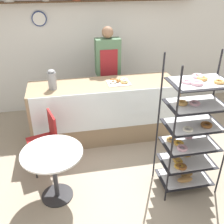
{
  "coord_description": "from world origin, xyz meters",
  "views": [
    {
      "loc": [
        -0.63,
        -2.78,
        2.59
      ],
      "look_at": [
        0.0,
        0.37,
        0.84
      ],
      "focal_mm": 42.0,
      "sensor_mm": 36.0,
      "label": 1
    }
  ],
  "objects_px": {
    "cafe_table": "(53,163)",
    "donut_tray_counter": "(119,81)",
    "cafe_chair": "(47,136)",
    "pastry_rack": "(190,136)",
    "coffee_carafe": "(52,80)",
    "person_worker": "(108,72)"
  },
  "relations": [
    {
      "from": "pastry_rack",
      "to": "person_worker",
      "type": "xyz_separation_m",
      "value": [
        -0.66,
        1.99,
        0.17
      ]
    },
    {
      "from": "pastry_rack",
      "to": "cafe_chair",
      "type": "distance_m",
      "value": 1.93
    },
    {
      "from": "pastry_rack",
      "to": "donut_tray_counter",
      "type": "xyz_separation_m",
      "value": [
        -0.58,
        1.38,
        0.21
      ]
    },
    {
      "from": "pastry_rack",
      "to": "coffee_carafe",
      "type": "bearing_deg",
      "value": 140.68
    },
    {
      "from": "cafe_chair",
      "to": "coffee_carafe",
      "type": "height_order",
      "value": "coffee_carafe"
    },
    {
      "from": "cafe_table",
      "to": "donut_tray_counter",
      "type": "distance_m",
      "value": 1.74
    },
    {
      "from": "donut_tray_counter",
      "to": "coffee_carafe",
      "type": "bearing_deg",
      "value": -177.39
    },
    {
      "from": "pastry_rack",
      "to": "person_worker",
      "type": "distance_m",
      "value": 2.1
    },
    {
      "from": "cafe_table",
      "to": "cafe_chair",
      "type": "relative_size",
      "value": 0.84
    },
    {
      "from": "pastry_rack",
      "to": "person_worker",
      "type": "height_order",
      "value": "pastry_rack"
    },
    {
      "from": "pastry_rack",
      "to": "cafe_table",
      "type": "distance_m",
      "value": 1.7
    },
    {
      "from": "donut_tray_counter",
      "to": "cafe_chair",
      "type": "bearing_deg",
      "value": -151.32
    },
    {
      "from": "cafe_chair",
      "to": "coffee_carafe",
      "type": "relative_size",
      "value": 2.82
    },
    {
      "from": "pastry_rack",
      "to": "cafe_chair",
      "type": "height_order",
      "value": "pastry_rack"
    },
    {
      "from": "pastry_rack",
      "to": "donut_tray_counter",
      "type": "distance_m",
      "value": 1.52
    },
    {
      "from": "pastry_rack",
      "to": "cafe_chair",
      "type": "relative_size",
      "value": 2.05
    },
    {
      "from": "coffee_carafe",
      "to": "cafe_table",
      "type": "bearing_deg",
      "value": -92.38
    },
    {
      "from": "pastry_rack",
      "to": "donut_tray_counter",
      "type": "height_order",
      "value": "pastry_rack"
    },
    {
      "from": "coffee_carafe",
      "to": "donut_tray_counter",
      "type": "height_order",
      "value": "coffee_carafe"
    },
    {
      "from": "cafe_table",
      "to": "donut_tray_counter",
      "type": "height_order",
      "value": "donut_tray_counter"
    },
    {
      "from": "cafe_chair",
      "to": "donut_tray_counter",
      "type": "xyz_separation_m",
      "value": [
        1.18,
        0.64,
        0.48
      ]
    },
    {
      "from": "coffee_carafe",
      "to": "donut_tray_counter",
      "type": "bearing_deg",
      "value": 2.61
    }
  ]
}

